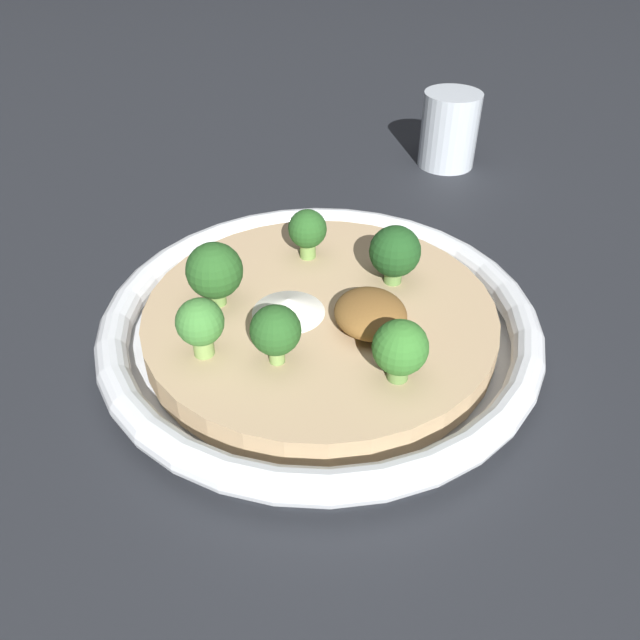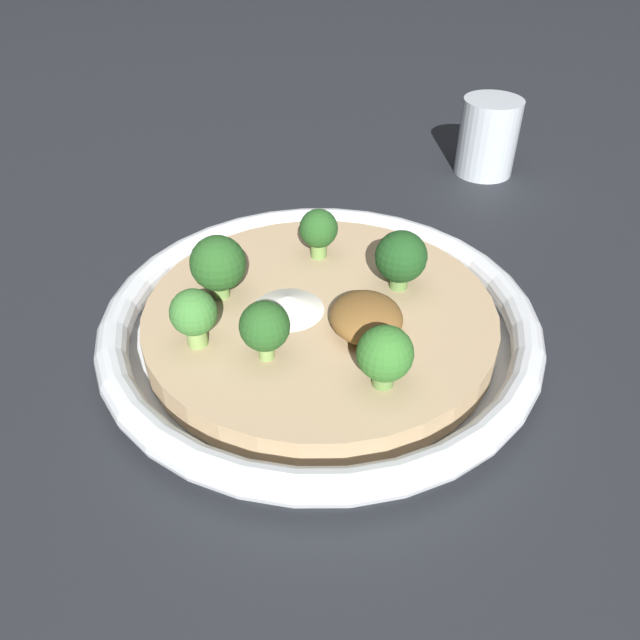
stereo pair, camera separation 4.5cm
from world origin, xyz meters
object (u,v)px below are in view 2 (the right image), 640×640
Objects in this scene: broccoli_front_right at (401,258)px; broccoli_front_left at (385,355)px; broccoli_right at (319,230)px; broccoli_left at (265,327)px; drinking_glass at (488,137)px; broccoli_back_left at (194,314)px; risotto_bowl at (320,322)px; broccoli_back at (218,264)px.

broccoli_front_left is (-0.10, 0.03, -0.00)m from broccoli_front_right.
broccoli_left is at bearing 158.61° from broccoli_right.
broccoli_back_left is at bearing 135.60° from drinking_glass.
broccoli_front_right is at bearing -72.42° from risotto_bowl.
broccoli_front_right is at bearing -70.96° from broccoli_back_left.
broccoli_right is (0.05, 0.05, -0.00)m from broccoli_front_right.
drinking_glass reaches higher than risotto_bowl.
broccoli_left reaches higher than risotto_bowl.
broccoli_front_left is 0.39m from drinking_glass.
broccoli_left is 0.52× the size of drinking_glass.
broccoli_back is 1.19× the size of broccoli_right.
risotto_bowl is 7.60× the size of broccoli_left.
drinking_glass is (0.27, -0.21, 0.02)m from risotto_bowl.
broccoli_front_left is at bearing -159.68° from risotto_bowl.
broccoli_left is (-0.05, 0.04, 0.04)m from risotto_bowl.
risotto_bowl is 0.09m from broccoli_front_left.
broccoli_front_left is at bearing 152.96° from drinking_glass.
broccoli_front_right is 0.57× the size of drinking_glass.
drinking_glass reaches higher than broccoli_back.
broccoli_front_left is 0.52× the size of drinking_glass.
broccoli_back_left is 0.52× the size of drinking_glass.
broccoli_front_right is 0.13m from broccoli_back.
broccoli_back is at bearing 44.07° from broccoli_front_left.
risotto_bowl is at bearing -69.92° from broccoli_back_left.
broccoli_front_left is 0.15m from broccoli_right.
broccoli_back reaches higher than broccoli_front_left.
broccoli_right is 0.50× the size of drinking_glass.
broccoli_front_right is 1.13× the size of broccoli_right.
broccoli_left is (0.03, 0.07, 0.00)m from broccoli_front_left.
broccoli_front_left reaches higher than risotto_bowl.
broccoli_left is at bearing 65.13° from broccoli_front_left.
drinking_glass is (0.35, -0.18, -0.01)m from broccoli_front_left.
broccoli_front_left and broccoli_back_left have the same top height.
broccoli_left is at bearing 140.91° from risotto_bowl.
broccoli_front_right is at bearing 149.30° from drinking_glass.
risotto_bowl is 3.94× the size of drinking_glass.
broccoli_front_right is 0.95× the size of broccoli_back.
broccoli_front_left and broccoli_left have the same top height.
risotto_bowl is 7.52× the size of broccoli_front_left.
broccoli_left reaches higher than broccoli_right.
broccoli_back reaches higher than broccoli_front_right.
broccoli_back_left is (-0.05, 0.15, -0.00)m from broccoli_front_right.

